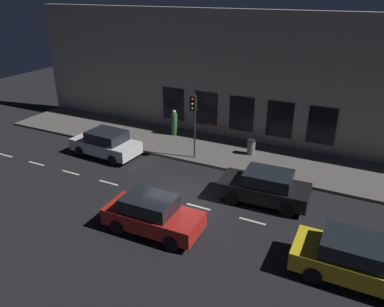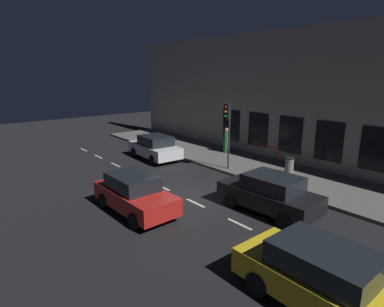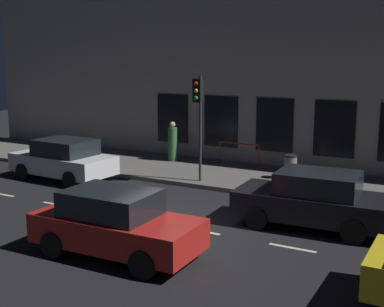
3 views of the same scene
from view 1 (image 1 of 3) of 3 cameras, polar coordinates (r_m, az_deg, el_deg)
The scene contains 12 objects.
ground_plane at distance 17.72m, azimuth -1.92°, elevation -7.45°, with size 60.00×60.00×0.00m, color black.
sidewalk at distance 22.73m, azimuth 5.51°, elevation 0.20°, with size 4.50×32.00×0.15m.
building_facade at distance 23.76m, azimuth 8.17°, elevation 11.32°, with size 0.65×32.00×8.17m.
lane_centre_line at distance 17.33m, azimuth 1.03°, elevation -8.21°, with size 0.12×27.20×0.01m.
traffic_light at distance 20.62m, azimuth 0.25°, elevation 6.56°, with size 0.45×0.32×3.87m.
parked_car_0 at distance 15.46m, azimuth -6.15°, elevation -9.34°, with size 1.90×4.08×1.58m.
parked_car_1 at distance 17.67m, azimuth 11.19°, elevation -5.07°, with size 2.08×4.22×1.58m.
parked_car_2 at distance 14.34m, azimuth 24.48°, elevation -14.79°, with size 2.00×4.56×1.58m.
parked_car_3 at distance 22.66m, azimuth -13.13°, elevation 1.53°, with size 2.15×4.21×1.58m.
pedestrian_0 at distance 24.93m, azimuth -2.74°, elevation 4.67°, with size 0.51×0.51×1.75m.
trash_bin at distance 22.31m, azimuth 9.12°, elevation 1.00°, with size 0.50×0.50×0.91m.
red_railing at distance 24.12m, azimuth 4.06°, elevation 3.70°, with size 0.05×1.85×0.97m.
Camera 1 is at (-13.23, -7.20, 9.32)m, focal length 34.56 mm.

